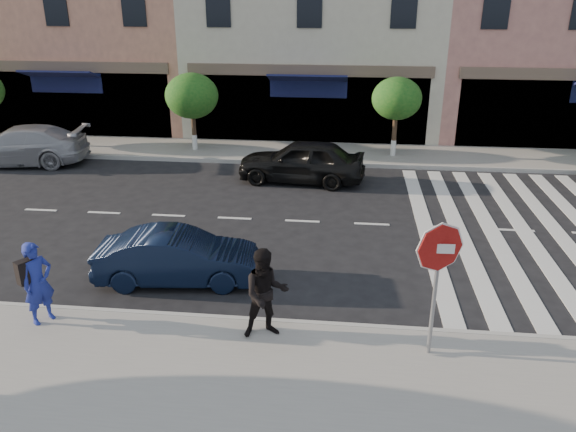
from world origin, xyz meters
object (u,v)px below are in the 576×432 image
Objects in this scene: car_far_left at (20,146)px; stop_sign at (438,261)px; car_near_mid at (178,257)px; photographer at (38,283)px; walker at (266,294)px; car_far_mid at (301,161)px.

stop_sign is at bearing 44.43° from car_far_left.
stop_sign reaches higher than car_near_mid.
photographer is 3.03m from car_near_mid.
car_far_left is at bearing 64.36° from photographer.
photographer is at bearing 128.89° from car_near_mid.
walker is 15.22m from car_far_left.
car_near_mid is 12.07m from car_far_left.
walker reaches higher than car_near_mid.
stop_sign reaches higher than photographer.
walker is at bearing 173.46° from stop_sign.
car_far_left is (-14.00, 10.78, -1.28)m from stop_sign.
car_near_mid is at bearing 154.36° from stop_sign.
walker reaches higher than car_far_left.
photographer is 0.39× the size of car_far_mid.
car_far_mid is at bearing 106.36° from stop_sign.
photographer is at bearing 176.47° from stop_sign.
photographer is 12.39m from car_far_left.
photographer is (-7.46, 0.27, -1.02)m from stop_sign.
photographer is 0.46× the size of car_near_mid.
car_far_left reaches higher than car_near_mid.
stop_sign is 0.59× the size of car_far_mid.
stop_sign reaches higher than walker.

